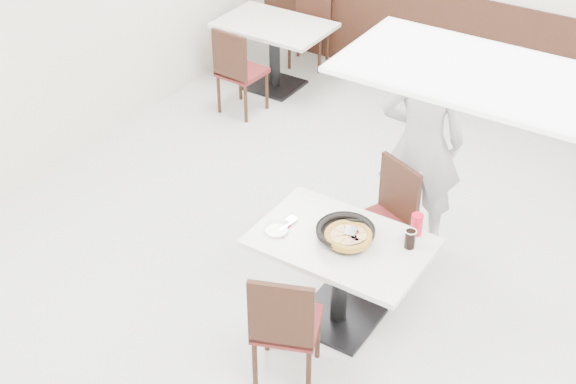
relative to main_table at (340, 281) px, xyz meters
The scene contains 20 objects.
floor 0.62m from the main_table, 127.28° to the left, with size 7.00×7.00×0.00m, color #A7A7A2.
wall_left 3.48m from the main_table, behind, with size 0.04×7.00×2.80m, color beige.
wainscot_back 3.89m from the main_table, 94.41° to the left, with size 5.90×0.03×1.10m, color black.
fluo_panel_b 2.91m from the main_table, 42.67° to the right, with size 1.20×0.60×0.02m, color white.
main_table is the anchor object (origin of this frame).
chair_near 0.64m from the main_table, 93.95° to the right, with size 0.42×0.42×0.95m, color black, non-canonical shape.
chair_far 0.65m from the main_table, 92.43° to the left, with size 0.42×0.42×0.95m, color black, non-canonical shape.
trivet 0.39m from the main_table, 24.24° to the right, with size 0.13×0.13×0.04m, color black.
pizza_pan 0.42m from the main_table, 66.92° to the left, with size 0.37×0.37×0.01m, color black.
pizza 0.44m from the main_table, 16.41° to the right, with size 0.32×0.32×0.02m, color #B38431.
pizza_server 0.47m from the main_table, 16.71° to the left, with size 0.08×0.10×0.00m, color silver.
napkin 0.60m from the main_table, 164.81° to the right, with size 0.16×0.16×0.00m, color white.
side_plate 0.60m from the main_table, 159.60° to the right, with size 0.16×0.16×0.01m, color white.
fork 0.56m from the main_table, 169.24° to the right, with size 0.02×0.17×0.00m, color silver.
cola_glass 0.64m from the main_table, 23.41° to the left, with size 0.07×0.07×0.13m, color black.
red_cup 0.69m from the main_table, 40.78° to the left, with size 0.08×0.08×0.16m, color red.
diner_person 1.32m from the main_table, 88.84° to the left, with size 0.67×0.44×1.84m, color #A09FA4.
bg_table_left 3.78m from the main_table, 130.44° to the left, with size 1.20×0.80×0.75m, color beige, non-canonical shape.
bg_chair_left_near 3.31m from the main_table, 137.40° to the left, with size 0.42×0.42×0.95m, color black, non-canonical shape.
bg_chair_left_far 4.32m from the main_table, 124.29° to the left, with size 0.42×0.42×0.95m, color black, non-canonical shape.
Camera 1 is at (2.32, -4.24, 4.16)m, focal length 50.00 mm.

